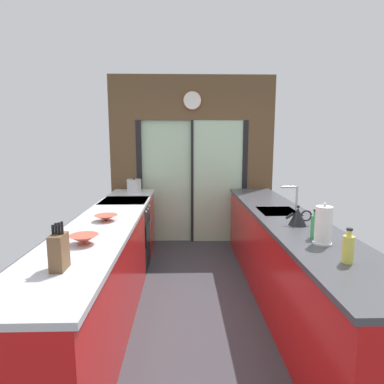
# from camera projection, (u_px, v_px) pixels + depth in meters

# --- Properties ---
(ground_plane) EXTENTS (5.04, 7.60, 0.02)m
(ground_plane) POSITION_uv_depth(u_px,v_px,m) (197.00, 290.00, 3.71)
(ground_plane) COLOR #38383D
(back_wall_unit) EXTENTS (2.64, 0.12, 2.70)m
(back_wall_unit) POSITION_uv_depth(u_px,v_px,m) (192.00, 150.00, 5.24)
(back_wall_unit) COLOR brown
(back_wall_unit) RESTS_ON ground_plane
(left_counter_run) EXTENTS (0.62, 3.80, 0.92)m
(left_counter_run) POSITION_uv_depth(u_px,v_px,m) (105.00, 267.00, 3.15)
(left_counter_run) COLOR red
(left_counter_run) RESTS_ON ground_plane
(right_counter_run) EXTENTS (0.62, 3.80, 0.92)m
(right_counter_run) POSITION_uv_depth(u_px,v_px,m) (285.00, 259.00, 3.37)
(right_counter_run) COLOR red
(right_counter_run) RESTS_ON ground_plane
(sink_faucet) EXTENTS (0.19, 0.02, 0.28)m
(sink_faucet) POSITION_uv_depth(u_px,v_px,m) (294.00, 194.00, 3.51)
(sink_faucet) COLOR #B7BABC
(sink_faucet) RESTS_ON right_counter_run
(oven_range) EXTENTS (0.60, 0.60, 0.92)m
(oven_range) POSITION_uv_depth(u_px,v_px,m) (126.00, 235.00, 4.26)
(oven_range) COLOR black
(oven_range) RESTS_ON ground_plane
(mixing_bowl_near) EXTENTS (0.22, 0.22, 0.07)m
(mixing_bowl_near) POSITION_uv_depth(u_px,v_px,m) (84.00, 239.00, 2.41)
(mixing_bowl_near) COLOR #BC4C38
(mixing_bowl_near) RESTS_ON left_counter_run
(mixing_bowl_far) EXTENTS (0.22, 0.22, 0.06)m
(mixing_bowl_far) POSITION_uv_depth(u_px,v_px,m) (106.00, 218.00, 3.10)
(mixing_bowl_far) COLOR #BC4C38
(mixing_bowl_far) RESTS_ON left_counter_run
(knife_block) EXTENTS (0.08, 0.14, 0.30)m
(knife_block) POSITION_uv_depth(u_px,v_px,m) (59.00, 251.00, 1.92)
(knife_block) COLOR brown
(knife_block) RESTS_ON left_counter_run
(stock_pot) EXTENTS (0.22, 0.22, 0.21)m
(stock_pot) POSITION_uv_depth(u_px,v_px,m) (134.00, 185.00, 4.88)
(stock_pot) COLOR #B7BABC
(stock_pot) RESTS_ON left_counter_run
(kettle) EXTENTS (0.24, 0.16, 0.19)m
(kettle) POSITION_uv_depth(u_px,v_px,m) (298.00, 217.00, 2.93)
(kettle) COLOR black
(kettle) RESTS_ON right_counter_run
(soap_bottle_near) EXTENTS (0.07, 0.07, 0.22)m
(soap_bottle_near) POSITION_uv_depth(u_px,v_px,m) (348.00, 248.00, 2.04)
(soap_bottle_near) COLOR #D1CC4C
(soap_bottle_near) RESTS_ON right_counter_run
(soap_bottle_far) EXTENTS (0.06, 0.06, 0.23)m
(soap_bottle_far) POSITION_uv_depth(u_px,v_px,m) (315.00, 226.00, 2.55)
(soap_bottle_far) COLOR #339E56
(soap_bottle_far) RESTS_ON right_counter_run
(paper_towel_roll) EXTENTS (0.14, 0.14, 0.32)m
(paper_towel_roll) POSITION_uv_depth(u_px,v_px,m) (323.00, 226.00, 2.40)
(paper_towel_roll) COLOR #B7BABC
(paper_towel_roll) RESTS_ON right_counter_run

